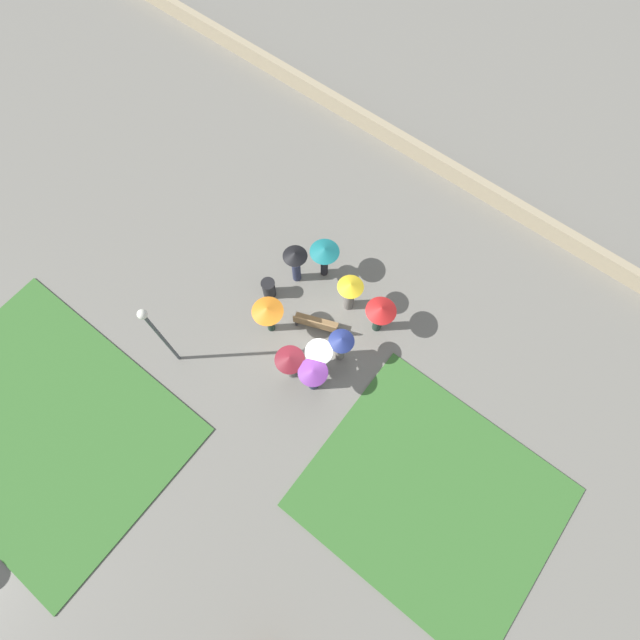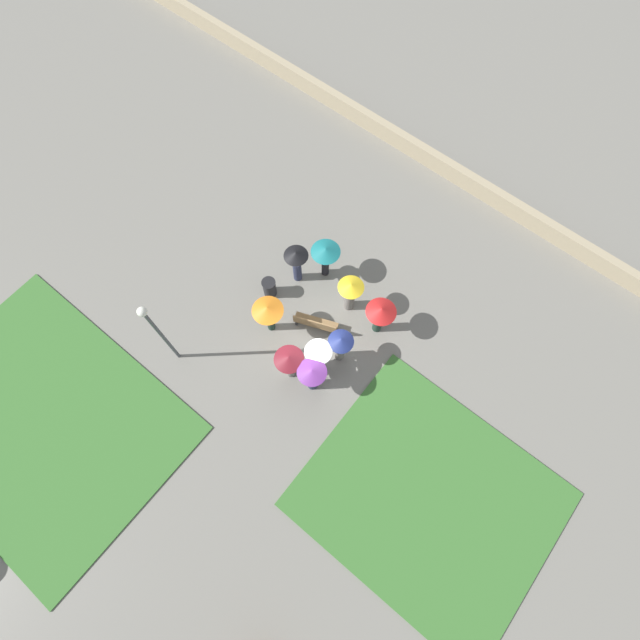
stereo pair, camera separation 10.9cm
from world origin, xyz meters
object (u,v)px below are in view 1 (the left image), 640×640
at_px(trash_bin, 269,288).
at_px(crowd_person_red, 380,313).
at_px(crowd_person_yellow, 350,292).
at_px(crowd_person_maroon, 290,362).
at_px(park_bench, 315,324).
at_px(crowd_person_white, 319,356).
at_px(crowd_person_orange, 268,313).
at_px(crowd_person_teal, 325,254).
at_px(lamp_post, 157,331).
at_px(crowd_person_navy, 341,344).
at_px(crowd_person_black, 296,261).
at_px(crowd_person_purple, 313,375).

bearing_deg(trash_bin, crowd_person_red, -161.04).
xyz_separation_m(crowd_person_yellow, crowd_person_maroon, (-0.01, 3.49, 0.15)).
xyz_separation_m(park_bench, crowd_person_white, (-1.04, 1.11, 0.72)).
bearing_deg(trash_bin, crowd_person_orange, 132.80).
bearing_deg(crowd_person_teal, crowd_person_orange, 86.58).
relative_size(lamp_post, crowd_person_teal, 2.32).
xyz_separation_m(trash_bin, crowd_person_navy, (-3.75, 0.37, 0.82)).
bearing_deg(crowd_person_maroon, crowd_person_navy, -48.72).
bearing_deg(crowd_person_maroon, lamp_post, 102.76).
xyz_separation_m(trash_bin, crowd_person_red, (-4.17, -1.43, 0.93)).
height_order(lamp_post, crowd_person_black, lamp_post).
distance_m(crowd_person_white, crowd_person_black, 3.80).
relative_size(crowd_person_yellow, crowd_person_purple, 1.00).
height_order(crowd_person_orange, crowd_person_purple, crowd_person_orange).
bearing_deg(crowd_person_white, crowd_person_orange, -31.93).
bearing_deg(crowd_person_white, crowd_person_yellow, -106.94).
relative_size(park_bench, crowd_person_maroon, 0.91).
relative_size(crowd_person_white, crowd_person_yellow, 0.99).
height_order(trash_bin, crowd_person_purple, crowd_person_purple).
relative_size(park_bench, crowd_person_red, 0.92).
distance_m(crowd_person_yellow, crowd_person_navy, 2.12).
distance_m(crowd_person_orange, crowd_person_yellow, 3.14).
bearing_deg(park_bench, crowd_person_black, -54.86).
bearing_deg(crowd_person_black, trash_bin, 20.16).
distance_m(crowd_person_maroon, crowd_person_navy, 1.90).
relative_size(crowd_person_white, crowd_person_teal, 0.97).
relative_size(crowd_person_yellow, crowd_person_teal, 0.99).
height_order(park_bench, crowd_person_red, crowd_person_red).
distance_m(crowd_person_black, crowd_person_purple, 4.48).
relative_size(crowd_person_orange, crowd_person_purple, 1.01).
bearing_deg(trash_bin, crowd_person_teal, -118.60).
height_order(trash_bin, crowd_person_orange, crowd_person_orange).
xyz_separation_m(crowd_person_white, crowd_person_maroon, (0.61, 0.84, 0.17)).
relative_size(lamp_post, trash_bin, 4.78).
distance_m(trash_bin, crowd_person_purple, 4.20).
xyz_separation_m(trash_bin, crowd_person_maroon, (-2.77, 1.99, 0.89)).
bearing_deg(trash_bin, park_bench, 178.87).
bearing_deg(crowd_person_orange, crowd_person_red, -40.98).
height_order(crowd_person_orange, crowd_person_yellow, crowd_person_orange).
bearing_deg(trash_bin, crowd_person_navy, 174.39).
xyz_separation_m(crowd_person_red, crowd_person_purple, (0.50, 3.29, -0.11)).
distance_m(crowd_person_yellow, crowd_person_red, 1.43).
distance_m(lamp_post, crowd_person_orange, 3.88).
distance_m(park_bench, crowd_person_navy, 1.66).
xyz_separation_m(crowd_person_yellow, crowd_person_teal, (1.63, -0.57, 0.26)).
relative_size(park_bench, trash_bin, 1.86).
bearing_deg(crowd_person_purple, crowd_person_teal, -49.90).
bearing_deg(crowd_person_yellow, crowd_person_red, 17.75).
distance_m(crowd_person_red, crowd_person_black, 3.77).
bearing_deg(crowd_person_yellow, crowd_person_navy, -41.39).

